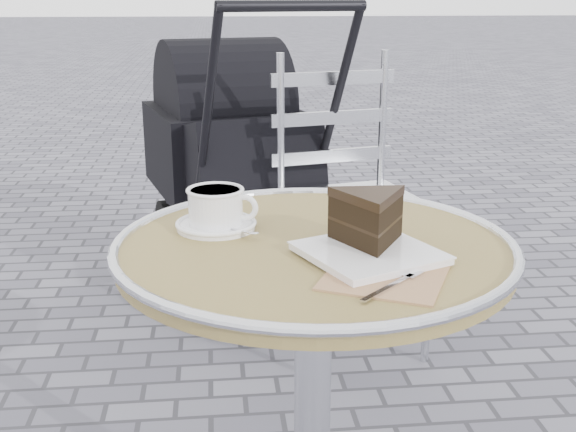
{
  "coord_description": "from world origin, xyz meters",
  "views": [
    {
      "loc": [
        -0.17,
        -1.2,
        1.15
      ],
      "look_at": [
        -0.05,
        0.01,
        0.78
      ],
      "focal_mm": 45.0,
      "sensor_mm": 36.0,
      "label": 1
    }
  ],
  "objects": [
    {
      "name": "cappuccino_set",
      "position": [
        -0.17,
        0.1,
        0.77
      ],
      "size": [
        0.15,
        0.16,
        0.08
      ],
      "rotation": [
        0.0,
        0.0,
        -0.24
      ],
      "color": "white",
      "rests_on": "cafe_table"
    },
    {
      "name": "bistro_chair",
      "position": [
        0.25,
        1.11,
        0.6
      ],
      "size": [
        0.53,
        0.53,
        0.98
      ],
      "rotation": [
        0.0,
        0.0,
        0.23
      ],
      "color": "silver",
      "rests_on": "ground"
    },
    {
      "name": "baby_stroller",
      "position": [
        -0.1,
        1.61,
        0.51
      ],
      "size": [
        0.75,
        1.18,
        1.14
      ],
      "rotation": [
        0.0,
        0.0,
        0.25
      ],
      "color": "black",
      "rests_on": "ground"
    },
    {
      "name": "cafe_table",
      "position": [
        0.0,
        0.0,
        0.57
      ],
      "size": [
        0.72,
        0.72,
        0.74
      ],
      "color": "silver",
      "rests_on": "ground"
    },
    {
      "name": "cake_plate_set",
      "position": [
        0.09,
        -0.07,
        0.78
      ],
      "size": [
        0.26,
        0.34,
        0.11
      ],
      "rotation": [
        0.0,
        0.0,
        0.4
      ],
      "color": "#AA7B5D",
      "rests_on": "cafe_table"
    }
  ]
}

